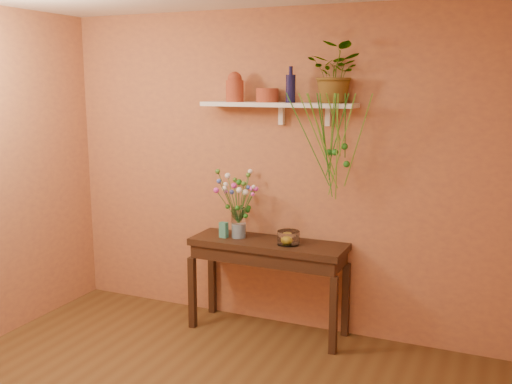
% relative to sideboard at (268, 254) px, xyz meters
% --- Properties ---
extents(room, '(4.04, 4.04, 2.70)m').
position_rel_sideboard_xyz_m(room, '(-0.01, -1.77, 0.67)').
color(room, brown).
rests_on(room, ground).
extents(sideboard, '(1.31, 0.42, 0.80)m').
position_rel_sideboard_xyz_m(sideboard, '(0.00, 0.00, 0.00)').
color(sideboard, '#352011').
rests_on(sideboard, ground).
extents(wall_shelf, '(1.30, 0.24, 0.19)m').
position_rel_sideboard_xyz_m(wall_shelf, '(0.05, 0.11, 1.23)').
color(wall_shelf, white).
rests_on(wall_shelf, room).
extents(terracotta_jug, '(0.15, 0.15, 0.25)m').
position_rel_sideboard_xyz_m(terracotta_jug, '(-0.33, 0.07, 1.37)').
color(terracotta_jug, '#9F3D26').
rests_on(terracotta_jug, wall_shelf).
extents(terracotta_pot, '(0.19, 0.19, 0.11)m').
position_rel_sideboard_xyz_m(terracotta_pot, '(-0.06, 0.11, 1.31)').
color(terracotta_pot, '#9F3D26').
rests_on(terracotta_pot, wall_shelf).
extents(blue_bottle, '(0.08, 0.08, 0.28)m').
position_rel_sideboard_xyz_m(blue_bottle, '(0.16, 0.07, 1.37)').
color(blue_bottle, '#131239').
rests_on(blue_bottle, wall_shelf).
extents(spider_plant, '(0.47, 0.42, 0.46)m').
position_rel_sideboard_xyz_m(spider_plant, '(0.52, 0.13, 1.49)').
color(spider_plant, '#20671A').
rests_on(spider_plant, wall_shelf).
extents(plant_fronds, '(0.70, 0.36, 0.83)m').
position_rel_sideboard_xyz_m(plant_fronds, '(0.56, -0.03, 0.96)').
color(plant_fronds, '#20671A').
rests_on(plant_fronds, wall_shelf).
extents(glass_vase, '(0.12, 0.12, 0.26)m').
position_rel_sideboard_xyz_m(glass_vase, '(-0.27, 0.01, 0.22)').
color(glass_vase, white).
rests_on(glass_vase, sideboard).
extents(bouquet, '(0.38, 0.47, 0.46)m').
position_rel_sideboard_xyz_m(bouquet, '(-0.28, 0.01, 0.51)').
color(bouquet, '#386B28').
rests_on(bouquet, glass_vase).
extents(glass_bowl, '(0.18, 0.18, 0.11)m').
position_rel_sideboard_xyz_m(glass_bowl, '(0.19, -0.02, 0.17)').
color(glass_bowl, white).
rests_on(glass_bowl, sideboard).
extents(lemon, '(0.07, 0.07, 0.07)m').
position_rel_sideboard_xyz_m(lemon, '(0.18, -0.04, 0.16)').
color(lemon, yellow).
rests_on(lemon, glass_bowl).
extents(carton, '(0.07, 0.06, 0.13)m').
position_rel_sideboard_xyz_m(carton, '(-0.39, -0.05, 0.18)').
color(carton, teal).
rests_on(carton, sideboard).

